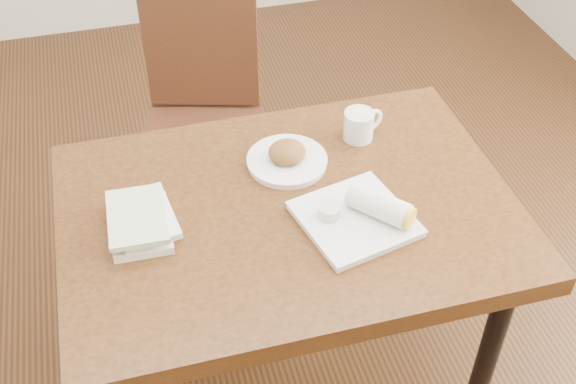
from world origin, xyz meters
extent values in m
cube|color=#472814|center=(0.00, 0.00, -0.01)|extent=(4.00, 5.00, 0.01)
cube|color=brown|center=(0.00, 0.00, 0.72)|extent=(1.20, 0.85, 0.06)
cylinder|color=black|center=(0.50, -0.33, 0.34)|extent=(0.06, 0.06, 0.69)
cylinder|color=black|center=(-0.50, 0.33, 0.34)|extent=(0.06, 0.06, 0.69)
cylinder|color=black|center=(0.50, 0.33, 0.34)|extent=(0.06, 0.06, 0.69)
cylinder|color=#4E2516|center=(0.09, 0.83, 0.23)|extent=(0.04, 0.04, 0.45)
cylinder|color=#4E2516|center=(-0.25, 0.93, 0.23)|extent=(0.04, 0.04, 0.45)
cylinder|color=#4E2516|center=(-0.01, 0.48, 0.23)|extent=(0.04, 0.04, 0.45)
cylinder|color=#4E2516|center=(-0.35, 0.58, 0.23)|extent=(0.04, 0.04, 0.45)
cube|color=#4E2516|center=(-0.13, 0.70, 0.47)|extent=(0.52, 0.52, 0.04)
cube|color=#4E2516|center=(-0.08, 0.89, 0.73)|extent=(0.40, 0.15, 0.45)
cylinder|color=white|center=(0.04, 0.17, 0.76)|extent=(0.22, 0.22, 0.01)
cylinder|color=white|center=(0.04, 0.17, 0.77)|extent=(0.23, 0.23, 0.01)
ellipsoid|color=#B27538|center=(0.04, 0.17, 0.79)|extent=(0.12, 0.11, 0.06)
cylinder|color=white|center=(0.28, 0.23, 0.79)|extent=(0.09, 0.09, 0.09)
torus|color=white|center=(0.33, 0.25, 0.79)|extent=(0.07, 0.03, 0.07)
cylinder|color=tan|center=(0.28, 0.23, 0.83)|extent=(0.08, 0.08, 0.01)
cylinder|color=#F2E5CC|center=(0.28, 0.23, 0.84)|extent=(0.05, 0.05, 0.00)
cube|color=white|center=(0.15, -0.10, 0.76)|extent=(0.31, 0.31, 0.02)
cube|color=white|center=(0.15, -0.10, 0.77)|extent=(0.32, 0.32, 0.01)
cylinder|color=white|center=(0.21, -0.11, 0.81)|extent=(0.16, 0.17, 0.07)
cylinder|color=yellow|center=(0.26, -0.18, 0.81)|extent=(0.06, 0.06, 0.06)
cylinder|color=silver|center=(0.08, -0.09, 0.79)|extent=(0.06, 0.06, 0.03)
cylinder|color=red|center=(0.08, -0.09, 0.80)|extent=(0.05, 0.05, 0.01)
cube|color=white|center=(-0.38, 0.01, 0.76)|extent=(0.16, 0.22, 0.02)
cube|color=silver|center=(-0.37, 0.02, 0.78)|extent=(0.17, 0.23, 0.02)
cube|color=#A7C482|center=(-0.39, 0.01, 0.80)|extent=(0.15, 0.22, 0.02)
camera|label=1|loc=(-0.37, -1.35, 2.05)|focal=45.00mm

